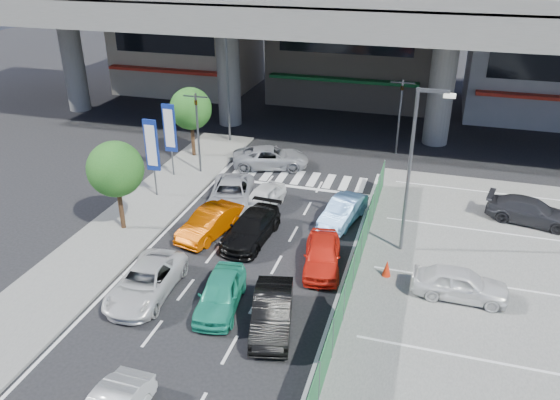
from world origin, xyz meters
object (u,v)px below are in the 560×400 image
(taxi_teal_mid, at_px, (220,293))
(crossing_wagon_silver, at_px, (271,157))
(sedan_white_front_mid, at_px, (263,198))
(traffic_cone, at_px, (387,268))
(sedan_white_mid_left, at_px, (146,282))
(traffic_light_left, at_px, (197,114))
(sedan_black_mid, at_px, (251,228))
(tree_far, at_px, (191,109))
(street_lamp_left, at_px, (230,78))
(wagon_silver_front_left, at_px, (231,194))
(parked_sedan_dgrey, at_px, (531,211))
(kei_truck_front_right, at_px, (343,211))
(signboard_near, at_px, (152,148))
(signboard_far, at_px, (170,130))
(taxi_orange_left, at_px, (210,223))
(hatch_black_mid_right, at_px, (272,312))
(taxi_orange_right, at_px, (322,255))
(street_lamp_right, at_px, (414,159))
(tree_near, at_px, (115,169))
(traffic_light_right, at_px, (401,98))
(parked_sedan_white, at_px, (460,283))

(taxi_teal_mid, relative_size, crossing_wagon_silver, 0.81)
(sedan_white_front_mid, bearing_deg, traffic_cone, -23.47)
(sedan_white_mid_left, xyz_separation_m, crossing_wagon_silver, (0.86, 14.94, 0.03))
(traffic_light_left, distance_m, sedan_black_mid, 9.84)
(tree_far, bearing_deg, sedan_white_front_mid, -41.27)
(street_lamp_left, distance_m, sedan_black_mid, 15.04)
(sedan_black_mid, height_order, wagon_silver_front_left, wagon_silver_front_left)
(parked_sedan_dgrey, bearing_deg, traffic_cone, 148.92)
(kei_truck_front_right, bearing_deg, signboard_near, -167.76)
(signboard_far, distance_m, taxi_orange_left, 8.42)
(hatch_black_mid_right, height_order, sedan_white_front_mid, hatch_black_mid_right)
(signboard_near, relative_size, kei_truck_front_right, 1.19)
(tree_far, distance_m, taxi_orange_right, 16.20)
(street_lamp_right, bearing_deg, taxi_teal_mid, -135.74)
(hatch_black_mid_right, bearing_deg, taxi_teal_mid, 153.11)
(traffic_light_left, xyz_separation_m, sedan_white_front_mid, (5.38, -3.62, -3.31))
(taxi_teal_mid, distance_m, parked_sedan_dgrey, 17.24)
(street_lamp_left, relative_size, taxi_orange_left, 1.91)
(taxi_orange_left, xyz_separation_m, sedan_white_front_mid, (1.62, 3.60, -0.06))
(wagon_silver_front_left, bearing_deg, sedan_white_mid_left, -105.75)
(sedan_white_mid_left, bearing_deg, traffic_cone, 20.76)
(street_lamp_left, distance_m, tree_far, 4.04)
(tree_far, bearing_deg, signboard_near, -84.73)
(signboard_far, xyz_separation_m, sedan_black_mid, (7.34, -6.14, -2.39))
(tree_far, bearing_deg, sedan_white_mid_left, -72.60)
(street_lamp_left, height_order, taxi_orange_left, street_lamp_left)
(tree_near, xyz_separation_m, taxi_orange_left, (4.56, 0.78, -2.70))
(hatch_black_mid_right, height_order, traffic_cone, hatch_black_mid_right)
(sedan_black_mid, bearing_deg, wagon_silver_front_left, 129.46)
(tree_near, distance_m, parked_sedan_dgrey, 21.52)
(traffic_light_right, distance_m, street_lamp_right, 13.13)
(traffic_light_left, height_order, tree_near, traffic_light_left)
(street_lamp_right, bearing_deg, parked_sedan_dgrey, 37.51)
(sedan_white_mid_left, height_order, hatch_black_mid_right, hatch_black_mid_right)
(traffic_light_right, bearing_deg, street_lamp_right, -82.66)
(taxi_orange_right, bearing_deg, parked_sedan_dgrey, 27.18)
(signboard_near, relative_size, tree_near, 0.98)
(crossing_wagon_silver, xyz_separation_m, parked_sedan_dgrey, (15.43, -3.47, 0.02))
(signboard_near, height_order, taxi_teal_mid, signboard_near)
(traffic_light_right, relative_size, hatch_black_mid_right, 1.24)
(sedan_black_mid, bearing_deg, taxi_orange_left, -173.96)
(taxi_teal_mid, relative_size, hatch_black_mid_right, 0.95)
(signboard_near, xyz_separation_m, sedan_white_mid_left, (4.19, -8.78, -2.41))
(street_lamp_right, distance_m, wagon_silver_front_left, 10.87)
(sedan_black_mid, height_order, taxi_orange_right, taxi_orange_right)
(tree_far, height_order, traffic_cone, tree_far)
(traffic_cone, bearing_deg, street_lamp_right, 77.21)
(tree_far, height_order, parked_sedan_white, tree_far)
(signboard_near, distance_m, wagon_silver_front_left, 5.13)
(sedan_white_front_mid, xyz_separation_m, kei_truck_front_right, (4.59, -0.36, 0.02))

